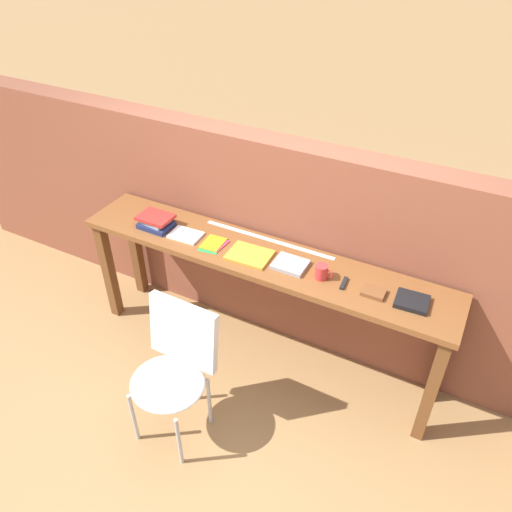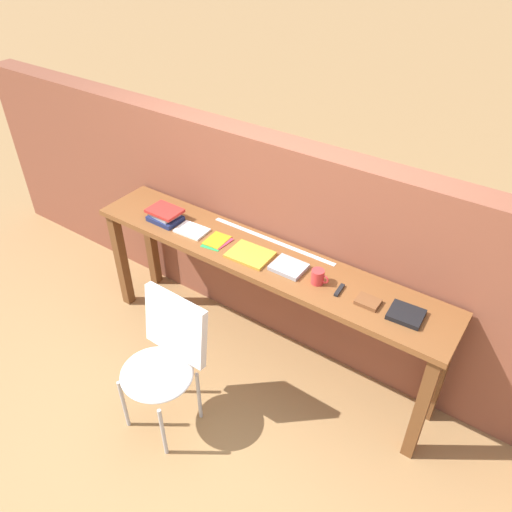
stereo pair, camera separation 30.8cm
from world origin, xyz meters
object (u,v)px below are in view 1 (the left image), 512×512
pamphlet_pile_colourful (213,244)px  leather_journal_brown (374,292)px  book_open_centre (249,255)px  book_repair_rightmost (412,301)px  book_stack_leftmost (156,222)px  magazine_cycling (186,235)px  multitool_folded (344,283)px  mug (322,272)px  chair_white_moulded (174,366)px

pamphlet_pile_colourful → leather_journal_brown: size_ratio=1.53×
book_open_centre → book_repair_rightmost: size_ratio=1.48×
book_stack_leftmost → magazine_cycling: size_ratio=1.13×
book_open_centre → multitool_folded: bearing=-0.8°
book_open_centre → book_repair_rightmost: book_repair_rightmost is taller
mug → leather_journal_brown: bearing=0.4°
multitool_folded → book_repair_rightmost: size_ratio=0.61×
mug → chair_white_moulded: bearing=-129.1°
book_repair_rightmost → mug: bearing=179.0°
leather_journal_brown → pamphlet_pile_colourful: bearing=-179.8°
book_open_centre → pamphlet_pile_colourful: bearing=177.8°
chair_white_moulded → mug: bearing=50.9°
magazine_cycling → book_repair_rightmost: bearing=-1.6°
book_open_centre → mug: bearing=-1.0°
leather_journal_brown → book_repair_rightmost: book_repair_rightmost is taller
book_open_centre → multitool_folded: 0.62m
book_open_centre → leather_journal_brown: size_ratio=2.06×
magazine_cycling → book_repair_rightmost: 1.48m
magazine_cycling → multitool_folded: size_ratio=1.88×
book_stack_leftmost → book_repair_rightmost: bearing=1.0°
chair_white_moulded → mug: (0.59, 0.73, 0.40)m
pamphlet_pile_colourful → book_repair_rightmost: (1.27, 0.03, 0.01)m
mug → book_repair_rightmost: (0.53, 0.02, -0.03)m
mug → leather_journal_brown: mug is taller
book_stack_leftmost → mug: bearing=0.4°
mug → book_repair_rightmost: 0.53m
book_repair_rightmost → book_stack_leftmost: bearing=177.5°
chair_white_moulded → book_stack_leftmost: (-0.61, 0.72, 0.39)m
multitool_folded → leather_journal_brown: leather_journal_brown is taller
chair_white_moulded → book_open_centre: (0.11, 0.72, 0.36)m
multitool_folded → book_repair_rightmost: 0.39m
leather_journal_brown → book_stack_leftmost: bearing=180.0°
book_open_centre → mug: (0.48, 0.01, 0.04)m
pamphlet_pile_colourful → book_open_centre: (0.27, -0.00, 0.00)m
book_stack_leftmost → multitool_folded: bearing=0.5°
magazine_cycling → multitool_folded: bearing=-2.1°
book_stack_leftmost → magazine_cycling: book_stack_leftmost is taller
book_stack_leftmost → pamphlet_pile_colourful: size_ratio=1.18×
book_stack_leftmost → book_repair_rightmost: 1.72m
book_open_centre → mug: 0.48m
multitool_folded → leather_journal_brown: (0.18, -0.00, 0.00)m
pamphlet_pile_colourful → mug: (0.74, 0.01, 0.04)m
mug → book_repair_rightmost: mug is taller
book_stack_leftmost → magazine_cycling: (0.24, -0.00, -0.03)m
chair_white_moulded → leather_journal_brown: 1.22m
book_stack_leftmost → chair_white_moulded: bearing=-49.9°
magazine_cycling → book_repair_rightmost: size_ratio=1.14×
mug → book_repair_rightmost: size_ratio=0.61×
magazine_cycling → multitool_folded: (1.09, 0.01, 0.00)m
pamphlet_pile_colourful → book_open_centre: 0.27m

